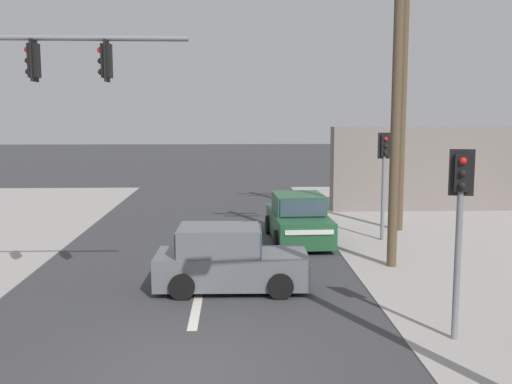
{
  "coord_description": "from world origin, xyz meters",
  "views": [
    {
      "loc": [
        0.86,
        -9.39,
        4.22
      ],
      "look_at": [
        1.33,
        4.0,
        2.43
      ],
      "focal_mm": 42.0,
      "sensor_mm": 36.0,
      "label": 1
    }
  ],
  "objects": [
    {
      "name": "shopfront_wall_far",
      "position": [
        11.0,
        16.0,
        1.8
      ],
      "size": [
        12.0,
        1.0,
        3.6
      ],
      "primitive_type": "cube",
      "color": "gray",
      "rests_on": "ground"
    },
    {
      "name": "utility_pole_midground_right",
      "position": [
        5.14,
        6.49,
        5.06
      ],
      "size": [
        1.8,
        0.26,
        9.63
      ],
      "color": "brown",
      "rests_on": "ground"
    },
    {
      "name": "pedestal_signal_far_median",
      "position": [
        5.71,
        9.85,
        2.42
      ],
      "size": [
        0.44,
        0.29,
        3.56
      ],
      "color": "slate",
      "rests_on": "ground"
    },
    {
      "name": "ground_plane",
      "position": [
        0.0,
        0.0,
        0.0
      ],
      "size": [
        140.0,
        140.0,
        0.0
      ],
      "primitive_type": "plane",
      "color": "#3A3A3D"
    },
    {
      "name": "sedan_oncoming_near",
      "position": [
        2.92,
        9.88,
        0.7
      ],
      "size": [
        2.04,
        4.31,
        1.56
      ],
      "color": "#235633",
      "rests_on": "ground"
    },
    {
      "name": "utility_pole_background_right",
      "position": [
        6.71,
        11.49,
        5.62
      ],
      "size": [
        1.8,
        0.26,
        10.74
      ],
      "color": "brown",
      "rests_on": "ground"
    },
    {
      "name": "lane_dash_mid",
      "position": [
        0.0,
        3.0,
        0.0
      ],
      "size": [
        0.2,
        2.4,
        0.01
      ],
      "primitive_type": "cube",
      "color": "silver",
      "rests_on": "ground"
    },
    {
      "name": "lane_dash_far",
      "position": [
        0.0,
        8.0,
        0.0
      ],
      "size": [
        0.2,
        2.4,
        0.01
      ],
      "primitive_type": "cube",
      "color": "silver",
      "rests_on": "ground"
    },
    {
      "name": "hatchback_receding_far",
      "position": [
        0.68,
        4.56,
        0.7
      ],
      "size": [
        3.66,
        1.82,
        1.53
      ],
      "color": "slate",
      "rests_on": "ground"
    },
    {
      "name": "pedestal_signal_right_kerb",
      "position": [
        4.93,
        1.17,
        2.42
      ],
      "size": [
        0.44,
        0.31,
        3.56
      ],
      "color": "slate",
      "rests_on": "ground"
    }
  ]
}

